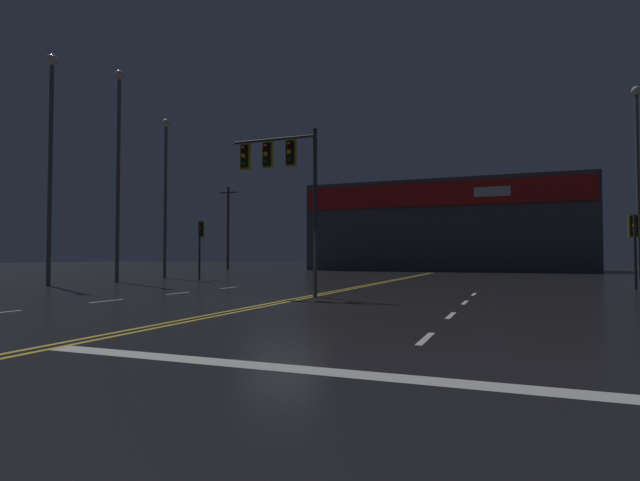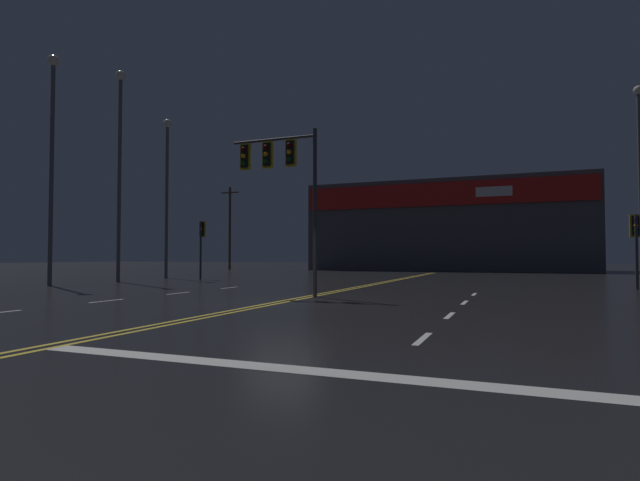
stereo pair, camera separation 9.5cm
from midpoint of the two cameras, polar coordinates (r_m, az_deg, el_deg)
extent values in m
plane|color=black|center=(15.60, -4.45, -7.00)|extent=(200.00, 200.00, 0.00)
cube|color=gold|center=(15.67, -4.95, -6.97)|extent=(0.12, 60.00, 0.01)
cube|color=gold|center=(15.54, -3.95, -7.01)|extent=(0.12, 60.00, 0.01)
cube|color=silver|center=(17.19, -23.37, -6.37)|extent=(0.12, 1.40, 0.01)
cube|color=silver|center=(19.91, -16.02, -5.81)|extent=(0.12, 1.40, 0.01)
cube|color=silver|center=(22.87, -10.52, -5.33)|extent=(0.12, 1.40, 0.01)
cube|color=silver|center=(8.83, 11.66, -10.92)|extent=(0.12, 1.40, 0.01)
cube|color=silver|center=(12.36, 14.50, -8.29)|extent=(0.12, 1.40, 0.01)
cube|color=silver|center=(15.92, 16.06, -6.82)|extent=(0.12, 1.40, 0.01)
cube|color=silver|center=(19.50, 17.04, -5.89)|extent=(0.12, 1.40, 0.01)
cube|color=silver|center=(6.04, 6.84, -15.21)|extent=(10.14, 0.40, 0.01)
cylinder|color=#38383D|center=(17.44, -0.72, 3.25)|extent=(0.14, 0.14, 5.90)
cylinder|color=#38383D|center=(18.54, -5.48, 11.42)|extent=(3.25, 0.10, 0.10)
cube|color=black|center=(18.12, -3.49, 9.97)|extent=(0.28, 0.24, 0.84)
cube|color=gold|center=(18.12, -3.49, 9.97)|extent=(0.42, 0.08, 0.99)
sphere|color=#500705|center=(18.03, -3.70, 10.85)|extent=(0.17, 0.17, 0.17)
sphere|color=orange|center=(17.98, -3.70, 10.06)|extent=(0.17, 0.17, 0.17)
sphere|color=#084513|center=(17.93, -3.70, 9.28)|extent=(0.17, 0.17, 0.17)
cube|color=black|center=(18.52, -6.13, 9.72)|extent=(0.28, 0.24, 0.84)
cube|color=gold|center=(18.52, -6.13, 9.72)|extent=(0.42, 0.08, 0.99)
sphere|color=#500705|center=(18.44, -6.36, 10.57)|extent=(0.17, 0.17, 0.17)
sphere|color=orange|center=(18.39, -6.37, 9.80)|extent=(0.17, 0.17, 0.17)
sphere|color=#084513|center=(18.34, -6.37, 9.03)|extent=(0.17, 0.17, 0.17)
cube|color=black|center=(18.96, -8.66, 9.46)|extent=(0.28, 0.24, 0.84)
cube|color=gold|center=(18.96, -8.66, 9.46)|extent=(0.42, 0.08, 0.99)
sphere|color=#500705|center=(18.88, -8.90, 10.29)|extent=(0.17, 0.17, 0.17)
sphere|color=orange|center=(18.83, -8.91, 9.54)|extent=(0.17, 0.17, 0.17)
sphere|color=#084513|center=(18.78, -8.91, 8.78)|extent=(0.17, 0.17, 0.17)
cylinder|color=#38383D|center=(25.34, 32.25, -1.11)|extent=(0.13, 0.13, 3.21)
cube|color=black|center=(25.55, 32.13, 1.42)|extent=(0.28, 0.24, 0.84)
cube|color=gold|center=(25.55, 32.13, 1.42)|extent=(0.42, 0.08, 0.99)
sphere|color=#500705|center=(25.41, 32.19, 2.01)|extent=(0.17, 0.17, 0.17)
sphere|color=orange|center=(25.40, 32.20, 1.44)|extent=(0.17, 0.17, 0.17)
sphere|color=#084513|center=(25.38, 32.21, 0.88)|extent=(0.17, 0.17, 0.17)
cylinder|color=#38383D|center=(31.71, -13.69, -1.09)|extent=(0.13, 0.13, 3.60)
cube|color=black|center=(31.91, -13.49, 1.29)|extent=(0.28, 0.24, 0.84)
cube|color=gold|center=(31.91, -13.49, 1.29)|extent=(0.42, 0.08, 0.99)
sphere|color=#500705|center=(31.79, -13.65, 1.75)|extent=(0.17, 0.17, 0.17)
sphere|color=orange|center=(31.78, -13.65, 1.30)|extent=(0.17, 0.17, 0.17)
sphere|color=#084513|center=(31.76, -13.66, 0.85)|extent=(0.17, 0.17, 0.17)
cylinder|color=#59595E|center=(34.11, -17.34, 4.26)|extent=(0.20, 0.20, 9.98)
sphere|color=silver|center=(35.03, -17.25, 12.68)|extent=(0.56, 0.56, 0.56)
cylinder|color=#59595E|center=(29.98, -22.16, 6.47)|extent=(0.20, 0.20, 11.35)
sphere|color=silver|center=(31.35, -22.03, 17.10)|extent=(0.56, 0.56, 0.56)
cylinder|color=#59595E|center=(27.77, -28.55, 6.72)|extent=(0.20, 0.20, 10.87)
sphere|color=silver|center=(29.11, -28.37, 17.69)|extent=(0.56, 0.56, 0.56)
cylinder|color=#59595E|center=(36.15, 32.53, 5.27)|extent=(0.20, 0.20, 11.42)
sphere|color=silver|center=(37.31, 32.36, 14.26)|extent=(0.56, 0.56, 0.56)
cube|color=#4C4C51|center=(54.11, 14.15, 1.47)|extent=(27.62, 10.00, 8.99)
cube|color=red|center=(49.33, 13.37, 5.19)|extent=(27.07, 0.20, 2.25)
cube|color=white|center=(48.86, 19.01, 5.31)|extent=(3.20, 0.16, 0.90)
cylinder|color=#4C3828|center=(55.77, -10.52, 1.39)|extent=(0.26, 0.26, 9.08)
cube|color=#4C3828|center=(56.13, -10.49, 5.41)|extent=(2.20, 0.12, 0.12)
camera|label=1|loc=(0.05, -90.15, 0.00)|focal=28.00mm
camera|label=2|loc=(0.05, 89.85, 0.00)|focal=28.00mm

